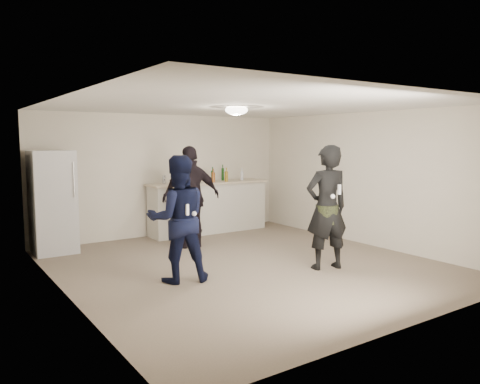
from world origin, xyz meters
TOP-DOWN VIEW (x-y plane):
  - floor at (0.00, 0.00)m, footprint 6.00×6.00m
  - ceiling at (0.00, 0.00)m, footprint 6.00×6.00m
  - wall_back at (0.00, 3.00)m, footprint 6.00×0.00m
  - wall_front at (0.00, -3.00)m, footprint 6.00×0.00m
  - wall_left at (-2.75, 0.00)m, footprint 0.00×6.00m
  - wall_right at (2.75, 0.00)m, footprint 0.00×6.00m
  - counter at (0.86, 2.67)m, footprint 2.60×0.56m
  - counter_top at (0.86, 2.67)m, footprint 2.68×0.64m
  - fridge at (-2.33, 2.60)m, footprint 0.70×0.70m
  - fridge_handle at (-2.05, 2.23)m, footprint 0.02×0.02m
  - ceiling_dome at (0.00, 0.30)m, footprint 0.36×0.36m
  - shaker at (-0.11, 2.81)m, footprint 0.08×0.08m
  - man at (-1.28, -0.15)m, footprint 1.02×0.89m
  - woman at (0.90, -0.84)m, footprint 0.79×0.61m
  - camo_shorts at (0.90, -0.84)m, footprint 0.34×0.34m
  - spectator at (-0.11, 1.63)m, footprint 1.15×0.59m
  - remote_man at (-1.28, -0.43)m, footprint 0.04×0.04m
  - nunchuk_man at (-1.16, -0.40)m, footprint 0.07×0.07m
  - remote_woman at (0.90, -1.09)m, footprint 0.04×0.04m
  - nunchuk_woman at (0.80, -1.06)m, footprint 0.07×0.07m
  - bottle_cluster at (1.17, 2.61)m, footprint 0.88×0.34m

SIDE VIEW (x-z plane):
  - floor at x=0.00m, z-range 0.00..0.00m
  - counter at x=0.86m, z-range 0.00..1.05m
  - camo_shorts at x=0.90m, z-range 0.71..0.99m
  - man at x=-1.28m, z-range 0.00..1.77m
  - fridge at x=-2.33m, z-range 0.00..1.80m
  - spectator at x=-0.11m, z-range 0.00..1.87m
  - woman at x=0.90m, z-range 0.00..1.90m
  - nunchuk_man at x=-1.16m, z-range 0.95..1.01m
  - remote_man at x=-1.28m, z-range 0.98..1.12m
  - counter_top at x=0.86m, z-range 1.05..1.09m
  - nunchuk_woman at x=0.80m, z-range 1.11..1.18m
  - shaker at x=-0.11m, z-range 1.09..1.26m
  - bottle_cluster at x=1.17m, z-range 1.07..1.34m
  - wall_back at x=0.00m, z-range -1.75..4.25m
  - wall_front at x=0.00m, z-range -1.75..4.25m
  - wall_left at x=-2.75m, z-range -1.75..4.25m
  - wall_right at x=2.75m, z-range -1.75..4.25m
  - remote_woman at x=0.90m, z-range 1.18..1.32m
  - fridge_handle at x=-2.05m, z-range 1.00..1.60m
  - ceiling_dome at x=0.00m, z-range 2.37..2.53m
  - ceiling at x=0.00m, z-range 2.50..2.50m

